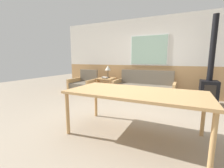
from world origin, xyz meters
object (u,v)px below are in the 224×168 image
object	(u,v)px
couch	(144,90)
dining_table	(135,95)
table_lamp	(108,69)
side_table	(107,80)
wood_stove	(209,81)
armchair	(84,86)

from	to	relation	value
couch	dining_table	bearing A→B (deg)	-79.56
table_lamp	side_table	bearing A→B (deg)	-95.29
side_table	wood_stove	world-z (taller)	wood_stove
armchair	table_lamp	size ratio (longest dim) A/B	2.03
armchair	table_lamp	bearing A→B (deg)	15.13
armchair	wood_stove	bearing A→B (deg)	-6.06
table_lamp	dining_table	bearing A→B (deg)	-55.13
dining_table	armchair	bearing A→B (deg)	139.65
couch	armchair	world-z (taller)	couch
dining_table	wood_stove	xyz separation A→B (m)	(1.36, 2.57, -0.04)
couch	armchair	distance (m)	2.22
armchair	couch	bearing A→B (deg)	-2.29
table_lamp	armchair	bearing A→B (deg)	-154.56
side_table	wood_stove	xyz separation A→B (m)	(3.22, 0.01, 0.16)
wood_stove	armchair	bearing A→B (deg)	-175.75
wood_stove	dining_table	bearing A→B (deg)	-117.84
side_table	table_lamp	size ratio (longest dim) A/B	1.30
couch	side_table	distance (m)	1.41
dining_table	wood_stove	bearing A→B (deg)	62.16
couch	table_lamp	distance (m)	1.53
armchair	side_table	distance (m)	0.89
dining_table	side_table	bearing A→B (deg)	126.08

